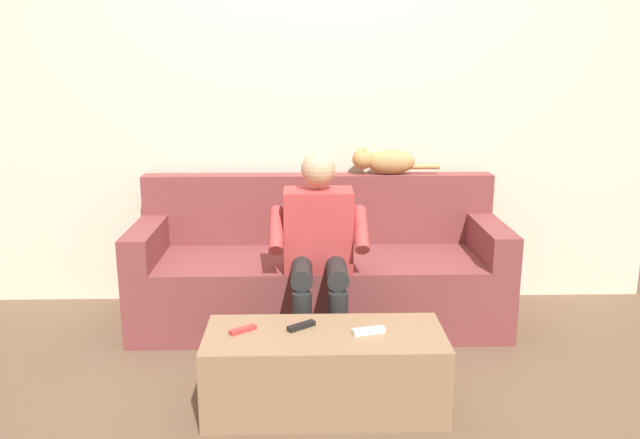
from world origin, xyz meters
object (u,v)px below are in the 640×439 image
coffee_table (325,370)px  cat_on_backrest (384,161)px  remote_red (243,330)px  remote_black (301,326)px  person_solo_seated (319,242)px  couch (319,274)px  remote_white (369,331)px

coffee_table → cat_on_backrest: 1.52m
remote_red → remote_black: remote_black is taller
person_solo_seated → remote_black: 0.63m
coffee_table → remote_red: bearing=-3.8°
coffee_table → remote_black: bearing=-28.0°
couch → remote_white: size_ratio=14.89×
remote_black → remote_white: bearing=-48.9°
coffee_table → person_solo_seated: bearing=-88.9°
couch → remote_red: (0.36, 0.98, 0.08)m
coffee_table → couch: bearing=-90.0°
remote_white → coffee_table: bearing=162.4°
cat_on_backrest → coffee_table: bearing=72.3°
cat_on_backrest → remote_black: size_ratio=3.85×
remote_red → cat_on_backrest: bearing=-158.2°
coffee_table → person_solo_seated: 0.76m
remote_red → remote_black: bearing=150.4°
cat_on_backrest → remote_black: bearing=67.2°
remote_white → remote_red: size_ratio=1.13×
remote_red → remote_white: bearing=140.0°
couch → coffee_table: (0.00, 1.01, -0.11)m
remote_black → couch: bearing=47.3°
couch → remote_black: size_ratio=15.38×
cat_on_backrest → remote_black: 1.42m
remote_white → remote_red: 0.56m
couch → remote_black: bearing=83.8°
cat_on_backrest → remote_white: 1.40m
coffee_table → remote_white: (-0.19, 0.01, 0.19)m
couch → remote_red: couch is taller
couch → coffee_table: couch is taller
couch → remote_red: bearing=69.8°
person_solo_seated → remote_black: size_ratio=7.63×
person_solo_seated → cat_on_backrest: 0.81m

